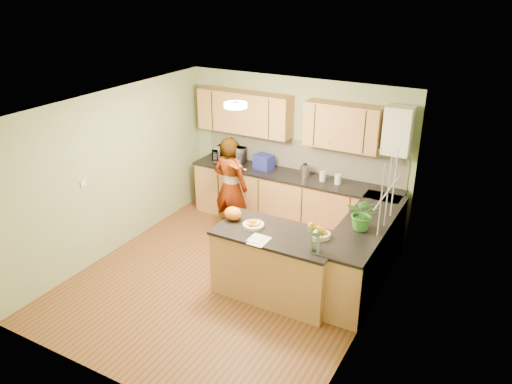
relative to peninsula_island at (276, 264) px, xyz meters
The scene contains 28 objects.
floor 0.90m from the peninsula_island, behind, with size 4.50×4.50×0.00m, color #5D301A.
ceiling 2.17m from the peninsula_island, behind, with size 4.00×4.50×0.02m, color white.
wall_back 2.49m from the peninsula_island, 108.94° to the left, with size 4.00×0.02×2.50m, color #96A777.
wall_front 2.52m from the peninsula_island, 108.65° to the right, with size 4.00×0.02×2.50m, color #96A777.
wall_left 2.87m from the peninsula_island, behind, with size 0.02×4.50×2.50m, color #96A777.
wall_right 1.46m from the peninsula_island, ahead, with size 0.02×4.50×2.50m, color #96A777.
back_counter 2.04m from the peninsula_island, 109.03° to the left, with size 3.64×0.62×0.94m.
right_counter 1.25m from the peninsula_island, 41.68° to the left, with size 0.62×2.24×0.94m.
splashback 2.43m from the peninsula_island, 106.72° to the left, with size 3.60×0.02×0.52m, color silver.
upper_cabinets 2.65m from the peninsula_island, 114.55° to the left, with size 3.20×0.34×0.70m.
boiler 2.68m from the peninsula_island, 65.73° to the left, with size 0.40×0.30×0.86m.
window_right 1.74m from the peninsula_island, 25.36° to the left, with size 0.01×1.30×1.05m.
light_switch 2.94m from the peninsula_island, 167.33° to the right, with size 0.02×0.09×0.09m, color white.
ceiling_lamp 2.15m from the peninsula_island, 159.83° to the left, with size 0.30×0.30×0.07m.
peninsula_island is the anchor object (origin of this frame).
fruit_dish 0.62m from the peninsula_island, behind, with size 0.28×0.28×0.10m.
orange_bowl 0.77m from the peninsula_island, 15.26° to the left, with size 0.23×0.23×0.14m.
flower_vase 0.99m from the peninsula_island, 16.70° to the right, with size 0.25×0.25×0.46m.
orange_bag 0.89m from the peninsula_island, behind, with size 0.25×0.21×0.18m, color orange.
papers 0.57m from the peninsula_island, 108.43° to the right, with size 0.22×0.29×0.01m, color silver.
violinist 1.88m from the peninsula_island, 140.58° to the left, with size 0.62×0.41×1.69m, color tan.
violin 1.78m from the peninsula_island, 142.17° to the left, with size 0.57×0.23×0.11m, color #551805, non-canonical shape.
microwave 2.75m from the peninsula_island, 134.81° to the left, with size 0.52×0.35×0.29m, color white.
blue_box 2.39m from the peninsula_island, 122.28° to the left, with size 0.31×0.23×0.25m, color navy.
kettle 2.10m from the peninsula_island, 103.59° to the left, with size 0.15×0.15×0.28m.
jar_cream 2.01m from the peninsula_island, 94.19° to the left, with size 0.10×0.10×0.16m, color beige.
jar_white 2.00m from the peninsula_island, 86.58° to the left, with size 0.10×0.10×0.16m, color white.
potted_plant 1.32m from the peninsula_island, 33.30° to the left, with size 0.41×0.35×0.45m, color #327B29.
Camera 1 is at (3.27, -5.10, 4.00)m, focal length 35.00 mm.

